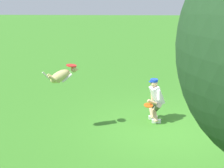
% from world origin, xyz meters
% --- Properties ---
extents(ground_plane, '(60.00, 60.00, 0.00)m').
position_xyz_m(ground_plane, '(0.00, 0.00, 0.00)').
color(ground_plane, '#367823').
extents(person, '(0.54, 0.67, 1.29)m').
position_xyz_m(person, '(0.32, -0.71, 0.70)').
color(person, silver).
rests_on(person, ground_plane).
extents(dog, '(0.94, 0.48, 0.51)m').
position_xyz_m(dog, '(2.91, 0.01, 1.58)').
color(dog, tan).
extents(frisbee_flying, '(0.39, 0.39, 0.06)m').
position_xyz_m(frisbee_flying, '(2.66, -0.11, 1.83)').
color(frisbee_flying, red).
extents(frisbee_held, '(0.33, 0.33, 0.06)m').
position_xyz_m(frisbee_held, '(0.55, -0.40, 0.61)').
color(frisbee_held, '#DE4F11').
rests_on(frisbee_held, person).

